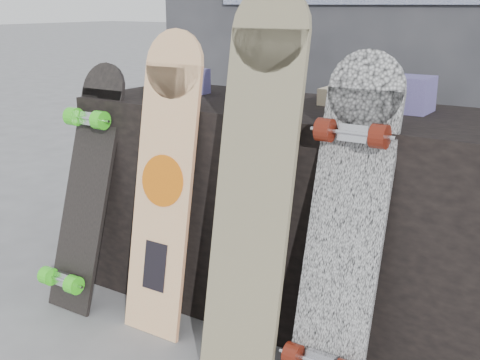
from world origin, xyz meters
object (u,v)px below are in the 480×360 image
Objects in this scene: vendor_table at (290,209)px; longboard_geisha at (164,176)px; skateboard_dark at (86,183)px; longboard_celtic at (255,176)px; longboard_cascadia at (345,224)px.

vendor_table is 1.49× the size of longboard_geisha.
longboard_celtic is at bearing -2.64° from skateboard_dark.
longboard_geisha is at bearing 1.88° from skateboard_dark.
longboard_celtic is at bearing -171.02° from longboard_cascadia.
longboard_geisha reaches higher than skateboard_dark.
vendor_table is at bearing 135.75° from longboard_cascadia.
vendor_table is 0.51m from longboard_geisha.
longboard_cascadia is 1.10× the size of skateboard_dark.
longboard_celtic is (0.41, -0.05, 0.08)m from longboard_geisha.
longboard_geisha reaches higher than vendor_table.
longboard_cascadia is (0.28, 0.04, -0.11)m from longboard_celtic.
longboard_geisha is 0.69m from longboard_cascadia.
longboard_geisha reaches higher than longboard_cascadia.
longboard_celtic reaches higher than skateboard_dark.
longboard_cascadia is at bearing -0.39° from longboard_geisha.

